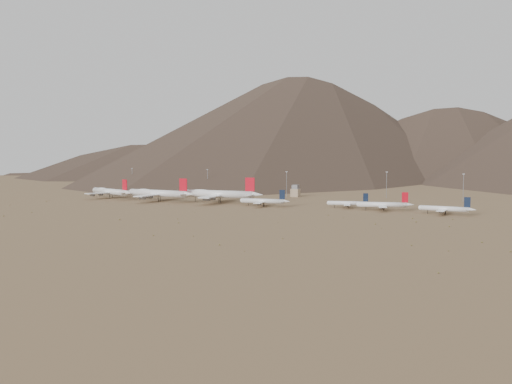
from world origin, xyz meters
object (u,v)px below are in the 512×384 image
at_px(narrowbody_b, 349,203).
at_px(control_tower, 295,191).
at_px(widebody_east, 219,194).
at_px(widebody_centre, 158,193).
at_px(narrowbody_a, 264,201).
at_px(widebody_west, 110,191).

bearing_deg(narrowbody_b, control_tower, 118.45).
relative_size(widebody_east, control_tower, 6.47).
height_order(widebody_centre, widebody_east, widebody_east).
height_order(widebody_east, narrowbody_a, widebody_east).
xyz_separation_m(widebody_west, widebody_centre, (59.75, -6.06, 0.82)).
xyz_separation_m(widebody_east, narrowbody_a, (49.40, -11.87, -3.30)).
height_order(widebody_east, control_tower, widebody_east).
height_order(widebody_west, widebody_east, widebody_east).
bearing_deg(control_tower, narrowbody_a, -84.42).
bearing_deg(widebody_east, narrowbody_b, -2.26).
bearing_deg(narrowbody_a, narrowbody_b, 8.08).
bearing_deg(widebody_east, widebody_centre, -176.03).
distance_m(narrowbody_a, control_tower, 99.30).
bearing_deg(narrowbody_b, widebody_east, 167.95).
relative_size(widebody_west, narrowbody_a, 1.44).
bearing_deg(widebody_centre, control_tower, 47.57).
height_order(widebody_west, narrowbody_b, widebody_west).
bearing_deg(widebody_west, narrowbody_a, 15.71).
height_order(widebody_centre, narrowbody_b, widebody_centre).
height_order(widebody_east, narrowbody_b, widebody_east).
xyz_separation_m(narrowbody_a, narrowbody_b, (67.34, 18.70, -0.68)).
bearing_deg(control_tower, widebody_centre, -135.16).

